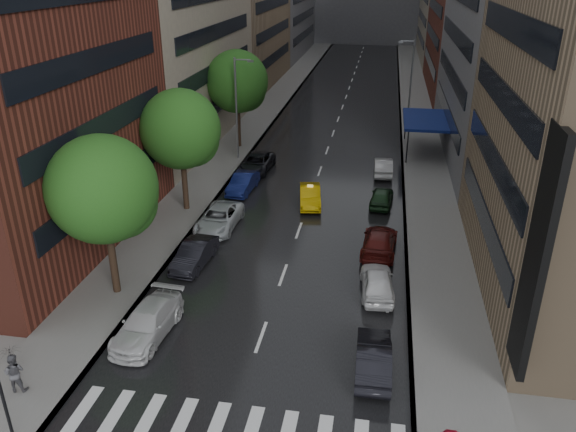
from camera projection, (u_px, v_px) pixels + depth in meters
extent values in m
plane|color=gray|center=(241.00, 394.00, 23.53)|extent=(220.00, 220.00, 0.00)
cube|color=black|center=(341.00, 111.00, 68.42)|extent=(14.00, 140.00, 0.01)
cube|color=gray|center=(269.00, 107.00, 69.78)|extent=(4.00, 140.00, 0.15)
cube|color=gray|center=(416.00, 113.00, 67.01)|extent=(4.00, 140.00, 0.15)
cube|color=silver|center=(82.00, 410.00, 22.67)|extent=(0.55, 2.80, 0.01)
cube|color=silver|center=(115.00, 414.00, 22.46)|extent=(0.55, 2.80, 0.01)
cube|color=silver|center=(148.00, 419.00, 22.24)|extent=(0.55, 2.80, 0.01)
cube|color=silver|center=(181.00, 423.00, 22.03)|extent=(0.55, 2.80, 0.01)
cube|color=silver|center=(216.00, 428.00, 21.81)|extent=(0.55, 2.80, 0.01)
cube|color=maroon|center=(24.00, 32.00, 31.26)|extent=(8.00, 20.00, 26.00)
cube|color=#937A5B|center=(246.00, 6.00, 78.77)|extent=(8.00, 28.00, 22.00)
cube|color=slate|center=(506.00, 20.00, 48.59)|extent=(8.00, 28.00, 24.00)
cube|color=black|center=(537.00, 257.00, 20.94)|extent=(0.30, 2.20, 10.00)
cylinder|color=#382619|center=(112.00, 254.00, 29.73)|extent=(0.40, 0.40, 4.89)
sphere|color=#1E5116|center=(103.00, 189.00, 28.22)|extent=(5.59, 5.59, 5.59)
cylinder|color=#382619|center=(184.00, 179.00, 40.04)|extent=(0.40, 0.40, 4.86)
sphere|color=#1E5116|center=(180.00, 129.00, 38.54)|extent=(5.56, 5.56, 5.56)
cylinder|color=#382619|center=(238.00, 122.00, 53.94)|extent=(0.40, 0.40, 5.11)
sphere|color=#1E5116|center=(237.00, 81.00, 52.36)|extent=(5.84, 5.84, 5.84)
imported|color=#E2B30B|center=(310.00, 196.00, 41.67)|extent=(2.18, 4.49, 1.42)
imported|color=silver|center=(148.00, 323.00, 26.96)|extent=(2.46, 5.22, 1.47)
imported|color=black|center=(194.00, 254.00, 33.29)|extent=(1.88, 4.46, 1.43)
imported|color=#AEB5B8|center=(219.00, 218.00, 37.98)|extent=(2.53, 5.26, 1.44)
imported|color=#111A51|center=(243.00, 183.00, 44.02)|extent=(1.87, 4.54, 1.46)
imported|color=black|center=(257.00, 163.00, 48.43)|extent=(2.60, 5.30, 1.45)
imported|color=black|center=(374.00, 357.00, 24.62)|extent=(1.62, 4.38, 1.43)
imported|color=white|center=(377.00, 282.00, 30.39)|extent=(2.07, 4.42, 1.46)
imported|color=#531410|center=(379.00, 242.00, 34.74)|extent=(2.36, 5.17, 1.47)
imported|color=#19371B|center=(382.00, 197.00, 41.60)|extent=(1.89, 4.03, 1.33)
imported|color=silver|center=(383.00, 166.00, 47.68)|extent=(1.64, 4.33, 1.41)
imported|color=#55545A|center=(14.00, 373.00, 23.21)|extent=(0.96, 0.80, 1.77)
imported|color=black|center=(11.00, 358.00, 22.90)|extent=(0.96, 0.98, 0.88)
cylinder|color=black|center=(6.00, 411.00, 20.24)|extent=(0.12, 0.12, 3.20)
cylinder|color=gray|center=(236.00, 109.00, 49.75)|extent=(0.18, 0.18, 9.00)
cube|color=gray|center=(250.00, 61.00, 47.81)|extent=(0.50, 0.22, 0.16)
cylinder|color=gray|center=(411.00, 83.00, 60.82)|extent=(0.18, 0.18, 9.00)
cube|color=gray|center=(401.00, 42.00, 59.30)|extent=(0.50, 0.22, 0.16)
cube|color=navy|center=(425.00, 120.00, 52.27)|extent=(4.00, 8.00, 0.25)
cylinder|color=black|center=(407.00, 146.00, 49.72)|extent=(0.12, 0.12, 3.00)
cylinder|color=black|center=(406.00, 124.00, 56.55)|extent=(0.12, 0.12, 3.00)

